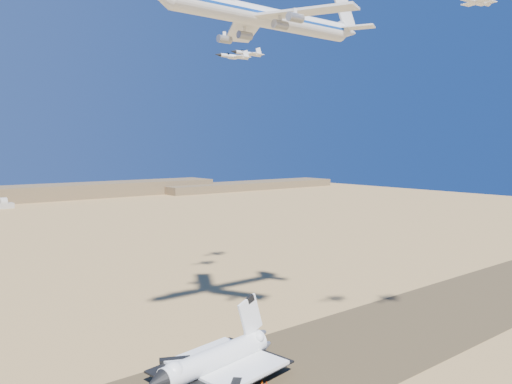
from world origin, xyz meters
TOP-DOWN VIEW (x-y plane):
  - ridgeline at (65.32, 527.31)m, footprint 960.00×90.00m
  - shuttle at (-4.83, 7.33)m, footprint 43.50×31.05m
  - carrier_747 at (11.51, 7.52)m, footprint 71.65×55.63m
  - crew_a at (0.62, -0.99)m, footprint 0.55×0.69m
  - crew_b at (3.44, -3.06)m, footprint 0.84×1.05m
  - chase_jet_a at (42.12, -37.97)m, footprint 13.66×7.62m
  - chase_jet_c at (35.77, 53.58)m, footprint 15.08×8.24m
  - chase_jet_d at (52.28, 66.34)m, footprint 16.46×8.67m

SIDE VIEW (x-z plane):
  - crew_a at x=0.62m, z-range 0.06..1.69m
  - crew_b at x=3.44m, z-range 0.06..1.94m
  - shuttle at x=-4.83m, z-range -4.94..16.44m
  - ridgeline at x=65.32m, z-range -1.37..16.63m
  - chase_jet_c at x=35.77m, z-range 97.13..100.89m
  - chase_jet_a at x=42.12m, z-range 98.69..102.11m
  - carrier_747 at x=11.51m, z-range 91.83..109.70m
  - chase_jet_d at x=52.28m, z-range 101.81..105.91m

